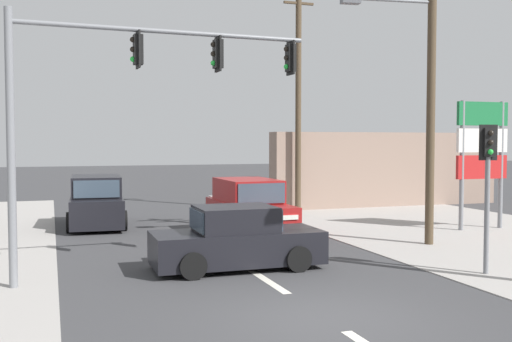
{
  "coord_description": "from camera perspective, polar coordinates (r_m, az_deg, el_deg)",
  "views": [
    {
      "loc": [
        -4.61,
        -9.59,
        3.16
      ],
      "look_at": [
        0.06,
        4.0,
        2.45
      ],
      "focal_mm": 42.0,
      "sensor_mm": 36.0,
      "label": 1
    }
  ],
  "objects": [
    {
      "name": "lane_dash_mid",
      "position": [
        13.78,
        1.13,
        -10.43
      ],
      "size": [
        0.2,
        2.4,
        0.01
      ],
      "primitive_type": "cube",
      "color": "silver",
      "rests_on": "ground"
    },
    {
      "name": "lane_dash_far",
      "position": [
        18.46,
        -4.25,
        -7.03
      ],
      "size": [
        0.2,
        2.4,
        0.01
      ],
      "primitive_type": "cube",
      "color": "silver",
      "rests_on": "ground"
    },
    {
      "name": "utility_pole_background_right",
      "position": [
        26.96,
        4.05,
        7.66
      ],
      "size": [
        1.8,
        0.26,
        10.38
      ],
      "color": "#4C3D2B",
      "rests_on": "ground"
    },
    {
      "name": "utility_pole_midground_right",
      "position": [
        19.03,
        16.02,
        9.67
      ],
      "size": [
        3.78,
        0.62,
        10.19
      ],
      "color": "#4C3D2B",
      "rests_on": "ground"
    },
    {
      "name": "pedestal_signal_right_kerb",
      "position": [
        15.11,
        21.21,
        -0.19
      ],
      "size": [
        0.44,
        0.31,
        3.56
      ],
      "color": "slate",
      "rests_on": "ground"
    },
    {
      "name": "suv_crossing_left",
      "position": [
        20.19,
        -0.67,
        -3.65
      ],
      "size": [
        2.11,
        4.56,
        1.9
      ],
      "color": "maroon",
      "rests_on": "ground"
    },
    {
      "name": "traffic_signal_mast",
      "position": [
        13.97,
        -12.51,
        7.65
      ],
      "size": [
        6.89,
        0.59,
        6.0
      ],
      "color": "slate",
      "rests_on": "ground"
    },
    {
      "name": "sedan_receding_far",
      "position": [
        14.96,
        -1.85,
        -6.63
      ],
      "size": [
        4.26,
        1.92,
        1.56
      ],
      "color": "black",
      "rests_on": "ground"
    },
    {
      "name": "suv_oncoming_mid",
      "position": [
        23.04,
        -14.96,
        -2.94
      ],
      "size": [
        2.26,
        4.63,
        1.9
      ],
      "color": "black",
      "rests_on": "ground"
    },
    {
      "name": "shopfront_wall_far",
      "position": [
        30.01,
        12.4,
        0.16
      ],
      "size": [
        12.0,
        1.0,
        3.6
      ],
      "primitive_type": "cube",
      "color": "gray",
      "rests_on": "ground"
    },
    {
      "name": "shopping_plaza_sign",
      "position": [
        22.83,
        20.72,
        2.2
      ],
      "size": [
        2.1,
        0.16,
        4.6
      ],
      "color": "slate",
      "rests_on": "ground"
    },
    {
      "name": "ground_plane",
      "position": [
        11.1,
        6.61,
        -13.75
      ],
      "size": [
        140.0,
        140.0,
        0.0
      ],
      "primitive_type": "plane",
      "color": "#3A3A3D"
    }
  ]
}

